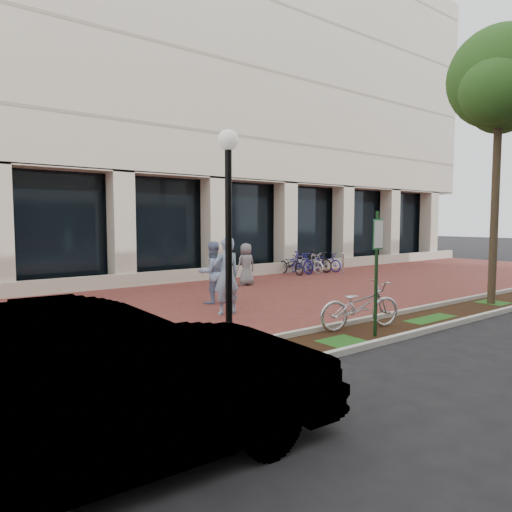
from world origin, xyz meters
TOP-DOWN VIEW (x-y plane):
  - ground at (0.00, 0.00)m, footprint 120.00×120.00m
  - brick_plaza at (0.00, 0.00)m, footprint 40.00×9.00m
  - planting_strip at (0.00, -5.25)m, footprint 40.00×1.50m
  - curb_plaza_side at (0.00, -4.50)m, footprint 40.00×0.12m
  - curb_street_side at (0.00, -6.00)m, footprint 40.00×0.12m
  - near_office_building at (0.00, 10.47)m, footprint 40.00×12.12m
  - parking_sign at (-0.60, -5.55)m, footprint 0.34×0.07m
  - lamppost at (-3.78, -4.82)m, footprint 0.36×0.36m
  - street_tree at (5.21, -5.15)m, footprint 3.40×2.84m
  - locked_bicycle at (-0.32, -4.89)m, footprint 2.15×1.21m
  - pedestrian_left at (-1.77, -1.72)m, footprint 0.77×0.54m
  - pedestrian_mid at (-1.25, -0.17)m, footprint 0.90×0.71m
  - pedestrian_right at (1.75, 2.26)m, footprint 0.78×0.52m
  - bollard at (7.34, 2.48)m, footprint 0.12×0.12m
  - bike_rack_cluster at (6.51, 3.82)m, footprint 2.99×1.83m
  - sedan_near_curb at (-6.78, -7.16)m, footprint 4.98×1.94m

SIDE VIEW (x-z plane):
  - ground at x=0.00m, z-range 0.00..0.00m
  - brick_plaza at x=0.00m, z-range 0.00..0.01m
  - planting_strip at x=0.00m, z-range 0.00..0.01m
  - curb_plaza_side at x=0.00m, z-range 0.00..0.12m
  - curb_street_side at x=0.00m, z-range 0.00..0.12m
  - bike_rack_cluster at x=6.51m, z-range -0.03..0.99m
  - bollard at x=7.34m, z-range 0.01..1.00m
  - locked_bicycle at x=-0.32m, z-range 0.00..1.07m
  - pedestrian_right at x=1.75m, z-range 0.00..1.58m
  - sedan_near_curb at x=-6.78m, z-range 0.00..1.62m
  - pedestrian_mid at x=-1.25m, z-range 0.00..1.82m
  - pedestrian_left at x=-1.77m, z-range 0.00..2.00m
  - parking_sign at x=-0.60m, z-range 0.34..2.95m
  - lamppost at x=-3.78m, z-range 0.27..4.25m
  - street_tree at x=5.21m, z-range 2.30..10.15m
  - near_office_building at x=0.00m, z-range 2.05..18.05m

